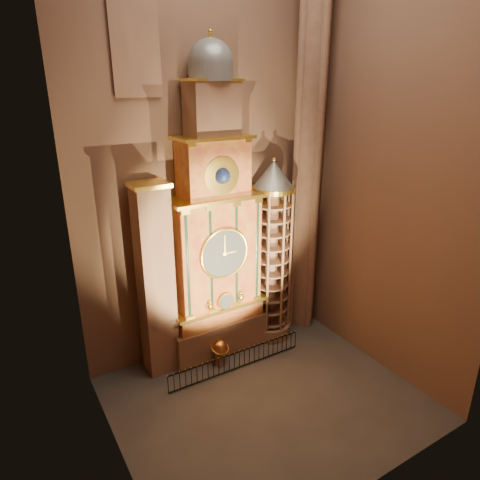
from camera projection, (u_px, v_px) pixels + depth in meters
floor at (266, 399)px, 20.90m from camera, size 14.00×14.00×0.00m
wall_back at (204, 156)px, 21.91m from camera, size 22.00×0.00×22.00m
wall_left at (93, 200)px, 13.69m from camera, size 0.00×22.00×22.00m
wall_right at (391, 161)px, 20.51m from camera, size 0.00×22.00×22.00m
astronomical_clock at (215, 241)px, 22.57m from camera, size 5.60×2.41×16.70m
portrait_tower at (156, 281)px, 21.46m from camera, size 1.80×1.60×10.20m
stair_turret at (271, 254)px, 24.55m from camera, size 2.50×2.50×10.80m
gothic_pier at (309, 149)px, 24.08m from camera, size 2.04×2.04×22.00m
stained_glass_window at (134, 34)px, 18.39m from camera, size 2.20×0.14×5.20m
celestial_globe at (220, 350)px, 23.21m from camera, size 1.20×1.16×1.46m
iron_railing at (237, 360)px, 22.85m from camera, size 7.84×0.13×1.04m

